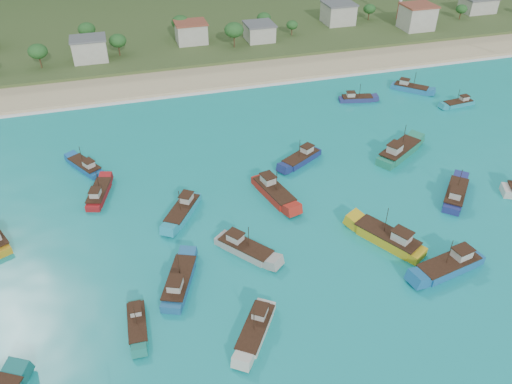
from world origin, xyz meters
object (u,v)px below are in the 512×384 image
object	(u,v)px
boat_10	(85,167)
boat_13	(388,239)
boat_14	(458,104)
boat_32	(455,195)
boat_17	(99,194)
boat_28	(179,282)
boat_9	(245,249)
boat_24	(449,266)
boat_31	(356,99)
boat_12	(274,192)
boat_15	(256,329)
boat_23	(399,152)
boat_11	(410,88)
boat_30	(183,211)
boat_1	(301,159)
boat_21	(137,324)

from	to	relation	value
boat_10	boat_13	distance (m)	61.27
boat_14	boat_32	bearing A→B (deg)	139.62
boat_17	boat_28	xyz separation A→B (m)	(10.89, -27.10, 0.15)
boat_9	boat_32	size ratio (longest dim) A/B	0.99
boat_10	boat_17	size ratio (longest dim) A/B	0.96
boat_24	boat_32	xyz separation A→B (m)	(12.19, 16.25, -0.09)
boat_14	boat_31	size ratio (longest dim) A/B	0.95
boat_12	boat_15	bearing A→B (deg)	53.92
boat_12	boat_13	xyz separation A→B (m)	(14.26, -18.06, 0.09)
boat_31	boat_17	bearing A→B (deg)	-57.77
boat_23	boat_24	world-z (taller)	boat_23
boat_13	boat_17	bearing A→B (deg)	119.94
boat_10	boat_13	xyz separation A→B (m)	(48.38, -37.60, 0.32)
boat_11	boat_32	size ratio (longest dim) A/B	0.88
boat_11	boat_30	world-z (taller)	boat_30
boat_11	boat_23	distance (m)	35.00
boat_1	boat_9	bearing A→B (deg)	111.31
boat_1	boat_15	size ratio (longest dim) A/B	1.04
boat_23	boat_14	bearing A→B (deg)	91.75
boat_24	boat_21	bearing A→B (deg)	76.34
boat_12	boat_15	size ratio (longest dim) A/B	1.22
boat_10	boat_9	bearing A→B (deg)	-84.66
boat_12	boat_31	world-z (taller)	boat_12
boat_24	boat_31	distance (m)	61.34
boat_10	boat_21	world-z (taller)	boat_10
boat_12	boat_17	bearing A→B (deg)	-29.62
boat_10	boat_13	world-z (taller)	boat_13
boat_11	boat_28	size ratio (longest dim) A/B	0.80
boat_1	boat_9	size ratio (longest dim) A/B	1.01
boat_1	boat_24	world-z (taller)	boat_24
boat_15	boat_32	world-z (taller)	boat_32
boat_31	boat_13	bearing A→B (deg)	-8.55
boat_1	boat_14	distance (m)	49.34
boat_12	boat_32	bearing A→B (deg)	148.66
boat_21	boat_30	bearing A→B (deg)	-111.69
boat_9	boat_13	distance (m)	24.03
boat_10	boat_32	distance (m)	73.02
boat_12	boat_24	size ratio (longest dim) A/B	0.98
boat_30	boat_23	bearing A→B (deg)	-138.01
boat_15	boat_9	bearing A→B (deg)	-65.19
boat_9	boat_23	distance (m)	44.11
boat_21	boat_32	bearing A→B (deg)	-165.06
boat_17	boat_32	size ratio (longest dim) A/B	0.97
boat_9	boat_28	bearing A→B (deg)	-16.74
boat_10	boat_15	xyz separation A→B (m)	(21.99, -49.21, 0.06)
boat_1	boat_10	size ratio (longest dim) A/B	1.08
boat_9	boat_24	bearing A→B (deg)	118.11
boat_11	boat_24	size ratio (longest dim) A/B	0.74
boat_17	boat_12	bearing A→B (deg)	0.66
boat_11	boat_28	bearing A→B (deg)	-8.55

